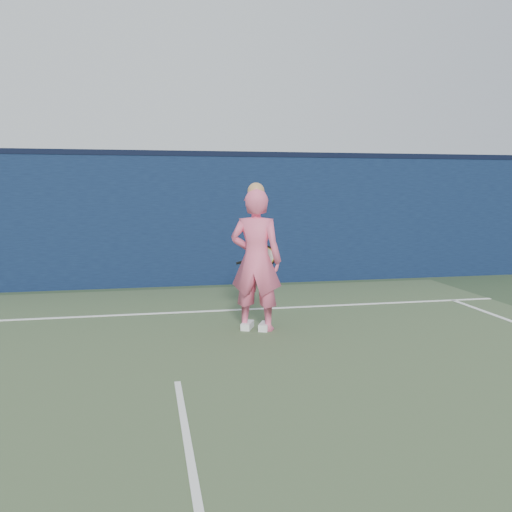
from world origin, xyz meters
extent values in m
plane|color=#334329|center=(0.00, 0.00, 0.00)|extent=(80.00, 80.00, 0.00)
cube|color=#0B1733|center=(0.00, 6.50, 1.25)|extent=(24.00, 0.40, 2.50)
cube|color=black|center=(0.00, 6.50, 2.55)|extent=(24.00, 0.42, 0.10)
imported|color=#F86087|center=(1.15, 2.81, 0.94)|extent=(0.81, 0.69, 1.88)
sphere|color=tan|center=(1.15, 2.81, 1.85)|extent=(0.22, 0.22, 0.22)
cube|color=white|center=(1.26, 2.76, 0.05)|extent=(0.22, 0.30, 0.10)
cube|color=white|center=(1.04, 2.86, 0.05)|extent=(0.22, 0.30, 0.10)
torus|color=black|center=(1.36, 3.19, 0.94)|extent=(0.32, 0.12, 0.32)
torus|color=gold|center=(1.36, 3.19, 0.94)|extent=(0.26, 0.09, 0.26)
cylinder|color=beige|center=(1.36, 3.19, 0.94)|extent=(0.26, 0.08, 0.26)
cylinder|color=black|center=(1.16, 3.31, 0.88)|extent=(0.28, 0.14, 0.11)
cylinder|color=black|center=(1.04, 3.38, 0.84)|extent=(0.13, 0.08, 0.07)
cube|color=white|center=(0.00, 4.00, 0.01)|extent=(11.00, 0.08, 0.01)
camera|label=1|loc=(-0.26, -4.14, 1.89)|focal=38.00mm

